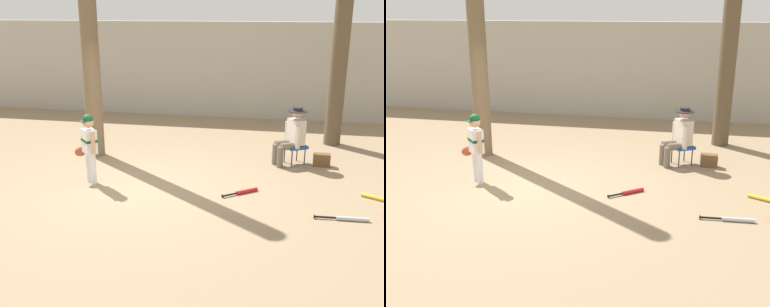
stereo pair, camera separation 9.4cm
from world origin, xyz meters
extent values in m
plane|color=#937A5B|center=(0.00, 0.00, 0.00)|extent=(60.00, 60.00, 0.00)
cube|color=#ADA89E|center=(0.00, 6.18, 1.37)|extent=(18.00, 0.36, 2.74)
cylinder|color=brown|center=(-1.46, 1.81, 2.99)|extent=(0.36, 0.36, 5.99)
cone|color=brown|center=(-1.46, 1.81, 0.00)|extent=(0.51, 0.51, 0.22)
cylinder|color=brown|center=(3.72, 3.71, 2.73)|extent=(0.38, 0.38, 5.47)
cone|color=brown|center=(3.72, 3.71, 0.00)|extent=(0.57, 0.57, 0.23)
cylinder|color=white|center=(-0.83, 0.13, 0.29)|extent=(0.12, 0.12, 0.58)
cylinder|color=white|center=(-0.96, 0.26, 0.29)|extent=(0.12, 0.12, 0.58)
cube|color=white|center=(-0.89, 0.20, 0.80)|extent=(0.35, 0.35, 0.44)
cube|color=#144723|center=(-0.89, 0.20, 0.82)|extent=(0.36, 0.37, 0.05)
sphere|color=tan|center=(-0.89, 0.20, 1.15)|extent=(0.20, 0.20, 0.20)
sphere|color=#144723|center=(-0.89, 0.20, 1.21)|extent=(0.19, 0.19, 0.19)
cube|color=#144723|center=(-0.96, 0.13, 1.19)|extent=(0.17, 0.17, 0.02)
cylinder|color=tan|center=(-0.74, 0.01, 0.84)|extent=(0.11, 0.11, 0.42)
cylinder|color=tan|center=(-1.07, 0.32, 0.72)|extent=(0.11, 0.11, 0.40)
ellipsoid|color=#AD472D|center=(-1.13, 0.29, 0.56)|extent=(0.24, 0.24, 0.18)
cube|color=#194C9E|center=(2.82, 2.04, 0.38)|extent=(0.55, 0.55, 0.06)
cylinder|color=#333338|center=(2.77, 1.84, 0.19)|extent=(0.02, 0.02, 0.38)
cylinder|color=#333338|center=(2.62, 2.10, 0.19)|extent=(0.02, 0.02, 0.38)
cylinder|color=#333338|center=(3.03, 1.99, 0.19)|extent=(0.02, 0.02, 0.38)
cylinder|color=#333338|center=(2.88, 2.25, 0.19)|extent=(0.02, 0.02, 0.38)
cylinder|color=#6B6051|center=(2.53, 1.75, 0.21)|extent=(0.13, 0.13, 0.43)
cylinder|color=#6B6051|center=(2.43, 1.93, 0.21)|extent=(0.13, 0.13, 0.43)
cylinder|color=#6B6051|center=(2.70, 1.86, 0.43)|extent=(0.42, 0.33, 0.15)
cylinder|color=#6B6051|center=(2.60, 2.03, 0.43)|extent=(0.42, 0.33, 0.15)
cube|color=beige|center=(2.82, 2.04, 0.69)|extent=(0.39, 0.43, 0.52)
cylinder|color=beige|center=(2.87, 1.81, 0.63)|extent=(0.12, 0.12, 0.46)
cylinder|color=beige|center=(2.64, 2.19, 0.63)|extent=(0.12, 0.12, 0.46)
sphere|color=tan|center=(2.82, 2.04, 1.09)|extent=(0.22, 0.22, 0.22)
cylinder|color=#232328|center=(2.82, 2.04, 1.12)|extent=(0.40, 0.40, 0.02)
cylinder|color=#232328|center=(2.82, 2.04, 1.16)|extent=(0.20, 0.20, 0.09)
cube|color=brown|center=(3.37, 2.00, 0.13)|extent=(0.35, 0.19, 0.26)
cylinder|color=yellow|center=(4.14, 0.39, 0.03)|extent=(0.41, 0.26, 0.07)
cylinder|color=#B7BCC6|center=(3.67, -0.56, 0.03)|extent=(0.49, 0.09, 0.07)
cylinder|color=black|center=(3.27, -0.58, 0.03)|extent=(0.33, 0.05, 0.03)
cylinder|color=black|center=(3.10, -0.59, 0.03)|extent=(0.02, 0.06, 0.06)
cylinder|color=red|center=(1.99, 0.25, 0.03)|extent=(0.38, 0.32, 0.07)
cylinder|color=black|center=(1.71, 0.02, 0.03)|extent=(0.24, 0.20, 0.03)
cylinder|color=black|center=(1.60, -0.07, 0.03)|extent=(0.05, 0.05, 0.06)
camera|label=1|loc=(2.52, -7.39, 3.14)|focal=43.41mm
camera|label=2|loc=(2.61, -7.37, 3.14)|focal=43.41mm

